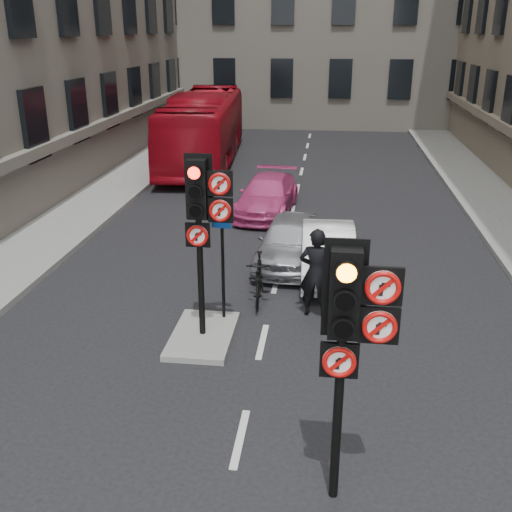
% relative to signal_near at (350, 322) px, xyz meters
% --- Properties ---
extents(pavement_left, '(3.00, 50.00, 0.16)m').
position_rel_signal_near_xyz_m(pavement_left, '(-8.69, 11.01, -2.50)').
color(pavement_left, gray).
rests_on(pavement_left, ground).
extents(centre_island, '(1.20, 2.00, 0.12)m').
position_rel_signal_near_xyz_m(centre_island, '(-2.69, 4.01, -2.52)').
color(centre_island, gray).
rests_on(centre_island, ground).
extents(signal_near, '(0.91, 0.40, 3.58)m').
position_rel_signal_near_xyz_m(signal_near, '(0.00, 0.00, 0.00)').
color(signal_near, black).
rests_on(signal_near, ground).
extents(signal_far, '(0.91, 0.40, 3.58)m').
position_rel_signal_near_xyz_m(signal_far, '(-2.60, 4.00, 0.12)').
color(signal_far, black).
rests_on(signal_far, centre_island).
extents(car_silver, '(1.80, 3.76, 1.24)m').
position_rel_signal_near_xyz_m(car_silver, '(-1.28, 8.29, -1.96)').
color(car_silver, '#9E9FA5').
rests_on(car_silver, ground).
extents(car_white, '(1.43, 3.74, 1.22)m').
position_rel_signal_near_xyz_m(car_white, '(-0.26, 7.62, -1.97)').
color(car_white, white).
rests_on(car_white, ground).
extents(car_pink, '(1.99, 4.27, 1.20)m').
position_rel_signal_near_xyz_m(car_pink, '(-2.32, 12.75, -1.98)').
color(car_pink, '#C93B7C').
rests_on(car_pink, ground).
extents(bus_red, '(3.42, 11.37, 3.12)m').
position_rel_signal_near_xyz_m(bus_red, '(-5.99, 20.29, -1.02)').
color(bus_red, maroon).
rests_on(bus_red, ground).
extents(motorcycle, '(0.62, 1.81, 1.07)m').
position_rel_signal_near_xyz_m(motorcycle, '(-1.78, 5.91, -2.05)').
color(motorcycle, black).
rests_on(motorcycle, ground).
extents(motorcyclist, '(0.76, 0.54, 1.96)m').
position_rel_signal_near_xyz_m(motorcyclist, '(-0.50, 5.33, -1.60)').
color(motorcyclist, black).
rests_on(motorcyclist, ground).
extents(info_sign, '(0.40, 0.14, 2.31)m').
position_rel_signal_near_xyz_m(info_sign, '(-2.39, 4.74, -0.97)').
color(info_sign, black).
rests_on(info_sign, centre_island).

